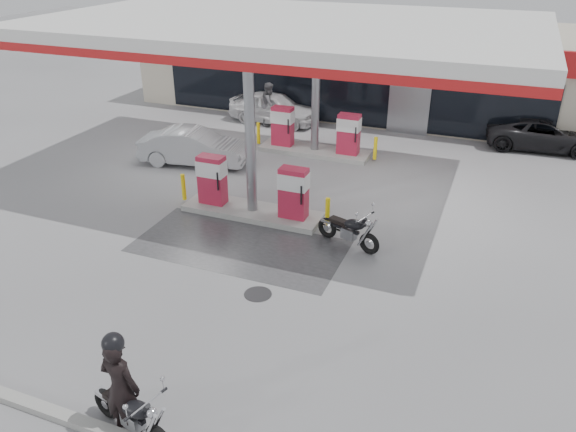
% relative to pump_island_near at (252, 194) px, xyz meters
% --- Properties ---
extents(ground, '(90.00, 90.00, 0.00)m').
position_rel_pump_island_near_xyz_m(ground, '(0.00, -2.00, -0.71)').
color(ground, gray).
rests_on(ground, ground).
extents(wet_patch, '(6.00, 3.00, 0.00)m').
position_rel_pump_island_near_xyz_m(wet_patch, '(0.50, -2.00, -0.71)').
color(wet_patch, '#4C4C4F').
rests_on(wet_patch, ground).
extents(drain_cover, '(0.70, 0.70, 0.01)m').
position_rel_pump_island_near_xyz_m(drain_cover, '(2.00, -4.00, -0.71)').
color(drain_cover, '#38383A').
rests_on(drain_cover, ground).
extents(kerb, '(28.00, 0.25, 0.15)m').
position_rel_pump_island_near_xyz_m(kerb, '(0.00, -9.00, -0.64)').
color(kerb, gray).
rests_on(kerb, ground).
extents(store_building, '(22.00, 8.22, 4.00)m').
position_rel_pump_island_near_xyz_m(store_building, '(0.01, 13.94, 1.30)').
color(store_building, '#BEB39F').
rests_on(store_building, ground).
extents(canopy, '(16.00, 10.02, 5.51)m').
position_rel_pump_island_near_xyz_m(canopy, '(0.00, 3.00, 4.56)').
color(canopy, silver).
rests_on(canopy, ground).
extents(pump_island_near, '(5.14, 1.30, 1.78)m').
position_rel_pump_island_near_xyz_m(pump_island_near, '(0.00, 0.00, 0.00)').
color(pump_island_near, '#9E9E99').
rests_on(pump_island_near, ground).
extents(pump_island_far, '(5.14, 1.30, 1.78)m').
position_rel_pump_island_near_xyz_m(pump_island_far, '(0.00, 6.00, 0.00)').
color(pump_island_far, '#9E9E99').
rests_on(pump_island_far, ground).
extents(main_motorcycle, '(2.01, 0.94, 1.05)m').
position_rel_pump_island_near_xyz_m(main_motorcycle, '(1.77, -8.80, -0.25)').
color(main_motorcycle, black).
rests_on(main_motorcycle, ground).
extents(biker_main, '(0.74, 0.49, 2.03)m').
position_rel_pump_island_near_xyz_m(biker_main, '(1.58, -8.76, 0.31)').
color(biker_main, black).
rests_on(biker_main, ground).
extents(parked_motorcycle, '(2.03, 1.04, 1.08)m').
position_rel_pump_island_near_xyz_m(parked_motorcycle, '(3.41, -0.81, -0.23)').
color(parked_motorcycle, black).
rests_on(parked_motorcycle, ground).
extents(sedan_white, '(4.37, 2.00, 1.45)m').
position_rel_pump_island_near_xyz_m(sedan_white, '(-3.15, 9.20, 0.02)').
color(sedan_white, silver).
rests_on(sedan_white, ground).
extents(attendant, '(0.82, 1.01, 1.98)m').
position_rel_pump_island_near_xyz_m(attendant, '(-3.19, 8.80, 0.28)').
color(attendant, '#555459').
rests_on(attendant, ground).
extents(hatchback_silver, '(4.37, 2.20, 1.38)m').
position_rel_pump_island_near_xyz_m(hatchback_silver, '(-3.94, 3.17, -0.02)').
color(hatchback_silver, '#A7ABAF').
rests_on(hatchback_silver, ground).
extents(parked_car_left, '(4.24, 2.08, 1.19)m').
position_rel_pump_island_near_xyz_m(parked_car_left, '(-8.78, 12.00, -0.12)').
color(parked_car_left, '#4F111C').
rests_on(parked_car_left, ground).
extents(parked_car_right, '(4.73, 2.45, 1.27)m').
position_rel_pump_island_near_xyz_m(parked_car_right, '(8.62, 10.00, -0.07)').
color(parked_car_right, black).
rests_on(parked_car_right, ground).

